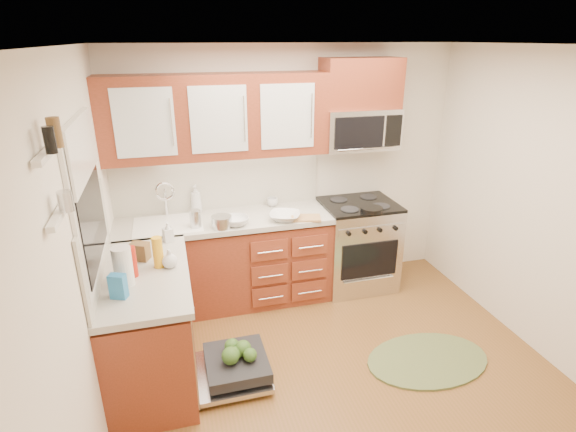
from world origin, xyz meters
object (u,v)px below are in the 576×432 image
object	(u,v)px
bowl_b	(236,221)
sink	(169,237)
bowl_a	(285,216)
cutting_board	(306,218)
microwave	(359,129)
dishwasher	(232,368)
skillet	(372,209)
paper_towel_roll	(123,266)
cup	(273,202)
stock_pot	(222,222)
range	(357,245)
rug	(427,360)
upper_cabinets	(216,116)

from	to	relation	value
bowl_b	sink	bearing A→B (deg)	164.47
bowl_a	cutting_board	bearing A→B (deg)	-8.52
microwave	sink	xyz separation A→B (m)	(-1.93, -0.13, -0.90)
dishwasher	bowl_b	world-z (taller)	bowl_b
skillet	paper_towel_roll	size ratio (longest dim) A/B	0.76
skillet	cup	size ratio (longest dim) A/B	1.97
stock_pot	cup	size ratio (longest dim) A/B	1.69
range	cutting_board	size ratio (longest dim) A/B	3.42
microwave	bowl_b	size ratio (longest dim) A/B	3.17
range	paper_towel_roll	xyz separation A→B (m)	(-2.24, -1.05, 0.59)
stock_pot	cup	xyz separation A→B (m)	(0.58, 0.43, -0.01)
microwave	stock_pot	distance (m)	1.65
rug	stock_pot	size ratio (longest dim) A/B	5.68
microwave	rug	bearing A→B (deg)	-86.75
bowl_a	bowl_b	bearing A→B (deg)	-179.97
range	stock_pot	distance (m)	1.55
upper_cabinets	bowl_a	bearing A→B (deg)	-30.26
range	sink	world-z (taller)	range
sink	rug	xyz separation A→B (m)	(2.01, -1.35, -0.79)
range	microwave	world-z (taller)	microwave
paper_towel_roll	bowl_a	bearing A→B (deg)	31.92
cutting_board	cup	bearing A→B (deg)	117.75
range	bowl_b	size ratio (longest dim) A/B	3.96
upper_cabinets	microwave	world-z (taller)	upper_cabinets
rug	cup	world-z (taller)	cup
skillet	cutting_board	xyz separation A→B (m)	(-0.66, 0.04, -0.04)
cutting_board	cup	distance (m)	0.49
cutting_board	bowl_b	world-z (taller)	bowl_b
cutting_board	bowl_a	world-z (taller)	bowl_a
cutting_board	stock_pot	bearing A→B (deg)	180.00
cutting_board	sink	bearing A→B (deg)	171.14
sink	stock_pot	xyz separation A→B (m)	(0.48, -0.20, 0.18)
skillet	sink	bearing A→B (deg)	172.98
sink	range	bearing A→B (deg)	0.30
rug	bowl_a	distance (m)	1.78
microwave	paper_towel_roll	size ratio (longest dim) A/B	2.66
range	dishwasher	distance (m)	1.95
paper_towel_roll	bowl_b	size ratio (longest dim) A/B	1.19
rug	cutting_board	bearing A→B (deg)	122.43
dishwasher	bowl_b	bearing A→B (deg)	76.86
upper_cabinets	microwave	distance (m)	1.42
cutting_board	bowl_a	xyz separation A→B (m)	(-0.20, 0.03, 0.03)
microwave	skillet	size ratio (longest dim) A/B	3.49
rug	range	bearing A→B (deg)	93.53
range	bowl_a	bearing A→B (deg)	-168.03
stock_pot	cutting_board	world-z (taller)	stock_pot
microwave	cutting_board	world-z (taller)	microwave
sink	bowl_b	bearing A→B (deg)	-15.53
skillet	bowl_a	distance (m)	0.87
dishwasher	cup	bearing A→B (deg)	63.70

